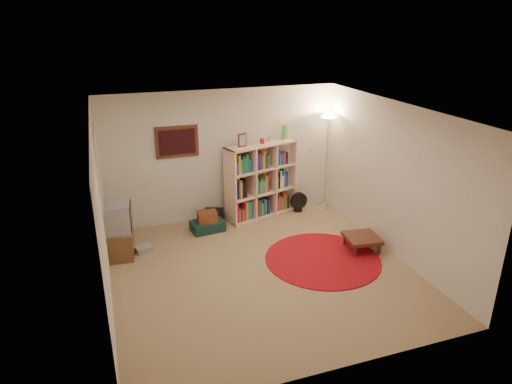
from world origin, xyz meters
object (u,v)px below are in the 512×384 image
at_px(side_table, 362,238).
at_px(bookshelf, 260,181).
at_px(tv_stand, 118,230).
at_px(floor_fan, 298,202).
at_px(floor_lamp, 328,130).
at_px(suitcase, 208,226).

bearing_deg(side_table, bookshelf, 120.57).
bearing_deg(tv_stand, floor_fan, 17.85).
xyz_separation_m(bookshelf, floor_lamp, (1.37, -0.09, 0.93)).
bearing_deg(bookshelf, tv_stand, 179.44).
xyz_separation_m(floor_fan, suitcase, (-1.96, -0.29, -0.11)).
bearing_deg(side_table, tv_stand, 163.57).
height_order(tv_stand, suitcase, tv_stand).
height_order(floor_lamp, side_table, floor_lamp).
bearing_deg(floor_fan, tv_stand, -170.88).
bearing_deg(floor_lamp, suitcase, -173.78).
bearing_deg(side_table, floor_lamp, 83.06).
bearing_deg(floor_fan, bookshelf, 171.78).
xyz_separation_m(suitcase, side_table, (2.30, -1.57, 0.11)).
height_order(floor_lamp, suitcase, floor_lamp).
height_order(floor_fan, side_table, floor_fan).
distance_m(suitcase, side_table, 2.79).
bearing_deg(suitcase, bookshelf, 10.86).
bearing_deg(floor_fan, floor_lamp, -3.42).
relative_size(floor_lamp, tv_stand, 2.11).
distance_m(floor_fan, tv_stand, 3.62).
bearing_deg(floor_fan, side_table, -81.78).
bearing_deg(suitcase, tv_stand, -171.78).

